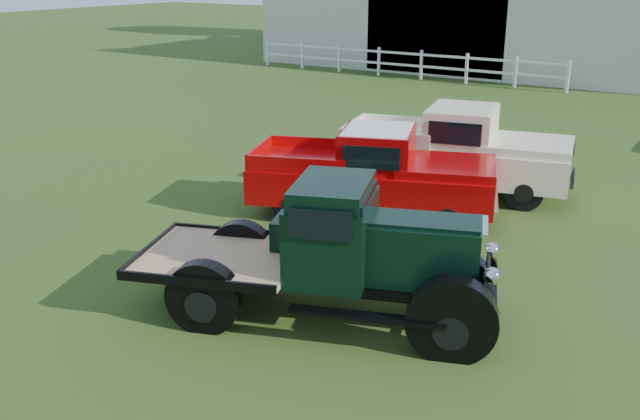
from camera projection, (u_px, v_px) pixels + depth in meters
The scene contains 6 objects.
ground at pixel (264, 298), 10.36m from camera, with size 120.00×120.00×0.00m, color #394E1F.
shed_left at pixel (478, 3), 33.63m from camera, with size 18.80×10.20×5.60m, color #AFAF96, non-canonical shape.
fence_rail at pixel (400, 63), 30.12m from camera, with size 14.20×0.16×1.20m, color white, non-canonical shape.
vintage_flatbed at pixel (325, 250), 9.57m from camera, with size 4.90×1.94×1.94m, color black, non-canonical shape.
red_pickup at pixel (372, 172), 13.51m from camera, with size 4.73×1.82×1.73m, color #AF0507, non-canonical shape.
white_pickup at pixel (455, 150), 14.96m from camera, with size 4.84×1.88×1.78m, color #EEE8BD, non-canonical shape.
Camera 1 is at (5.79, -7.40, 4.62)m, focal length 40.00 mm.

